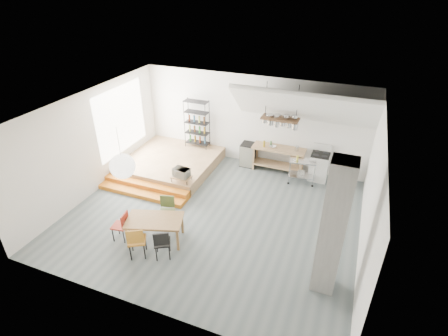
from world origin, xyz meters
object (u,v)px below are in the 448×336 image
at_px(rolling_cart, 302,168).
at_px(mini_fridge, 248,154).
at_px(stove, 319,166).
at_px(dining_table, 155,222).

distance_m(rolling_cart, mini_fridge, 2.08).
relative_size(rolling_cart, mini_fridge, 1.07).
height_order(stove, rolling_cart, stove).
distance_m(stove, mini_fridge, 2.51).
distance_m(stove, rolling_cart, 0.67).
bearing_deg(dining_table, mini_fridge, 60.71).
bearing_deg(mini_fridge, rolling_cart, -13.92).
xyz_separation_m(dining_table, mini_fridge, (0.95, 4.76, -0.18)).
bearing_deg(rolling_cart, mini_fridge, 157.28).
distance_m(dining_table, mini_fridge, 4.86).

